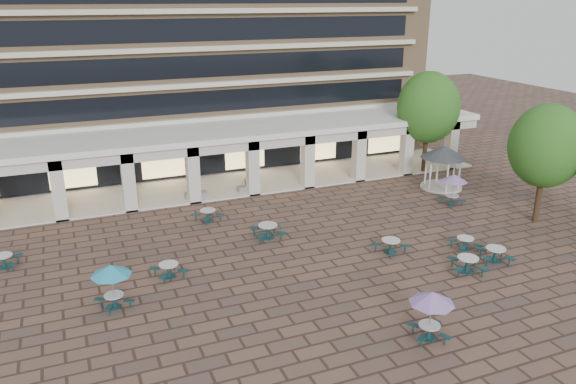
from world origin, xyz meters
The scene contains 19 objects.
ground centered at (0.00, 0.00, 0.00)m, with size 120.00×120.00×0.00m, color brown.
apartment_building centered at (0.00, 25.47, 12.60)m, with size 40.00×15.50×25.20m.
retail_arcade centered at (0.00, 14.80, 3.00)m, with size 42.00×6.60×4.40m.
picnic_table_2 centered at (8.36, -2.98, 0.48)m, with size 2.18×2.18×0.80m.
picnic_table_3 centered at (10.49, -2.58, 0.46)m, with size 2.12×2.12×0.78m.
picnic_table_4 centered at (-8.63, 0.19, 1.79)m, with size 1.82×1.82×2.11m.
picnic_table_5 centered at (-5.80, 2.18, 0.43)m, with size 1.88×1.88×0.73m.
picnic_table_6 centered at (3.00, -7.21, 1.82)m, with size 1.86×1.86×2.15m.
picnic_table_7 centered at (10.01, -0.75, 0.41)m, with size 1.63×1.63×0.69m.
picnic_table_8 centered at (-13.51, 6.42, 0.43)m, with size 1.84×1.84×0.72m.
picnic_table_9 centered at (-2.12, 8.71, 0.44)m, with size 2.01×2.01×0.73m.
picnic_table_10 centered at (5.97, 0.45, 0.45)m, with size 2.00×2.00×0.76m.
picnic_table_11 centered at (13.82, 5.34, 1.80)m, with size 1.83×1.83×2.11m.
picnic_table_13 centered at (0.43, 4.83, 0.50)m, with size 1.92×1.92×0.83m.
gazebo centered at (15.35, 8.55, 2.36)m, with size 3.36×3.36×3.13m.
tree_east_a centered at (16.84, 0.99, 4.82)m, with size 4.43×4.43×7.37m.
tree_east_c centered at (16.37, 12.23, 5.21)m, with size 4.79×4.79×7.98m.
planter_left centered at (-1.88, 12.90, 0.51)m, with size 1.50×0.81×1.27m.
planter_right centered at (1.89, 12.90, 0.46)m, with size 1.50×0.61×1.20m.
Camera 1 is at (-9.78, -23.30, 13.27)m, focal length 35.00 mm.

